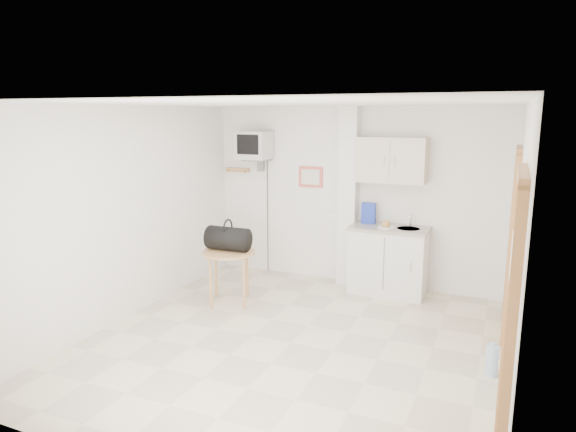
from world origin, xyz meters
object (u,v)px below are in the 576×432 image
at_px(duffel_bag, 228,238).
at_px(water_bottle, 492,360).
at_px(crt_television, 255,146).
at_px(round_table, 229,257).

height_order(duffel_bag, water_bottle, duffel_bag).
relative_size(crt_television, round_table, 3.12).
relative_size(crt_television, water_bottle, 6.44).
height_order(round_table, water_bottle, round_table).
bearing_deg(water_bottle, round_table, 168.13).
xyz_separation_m(crt_television, round_table, (0.25, -1.23, -1.33)).
height_order(round_table, duffel_bag, duffel_bag).
bearing_deg(duffel_bag, water_bottle, -13.46).
bearing_deg(round_table, duffel_bag, 127.69).
distance_m(round_table, duffel_bag, 0.24).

